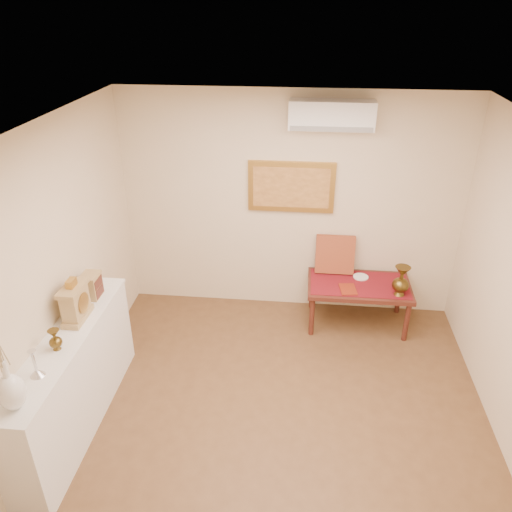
# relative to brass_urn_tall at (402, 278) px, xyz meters

# --- Properties ---
(floor) EXTENTS (4.50, 4.50, 0.00)m
(floor) POSITION_rel_brass_urn_tall_xyz_m (-1.28, -1.68, -0.77)
(floor) COLOR brown
(floor) RESTS_ON ground
(ceiling) EXTENTS (4.50, 4.50, 0.00)m
(ceiling) POSITION_rel_brass_urn_tall_xyz_m (-1.28, -1.68, 1.93)
(ceiling) COLOR white
(ceiling) RESTS_ON ground
(wall_back) EXTENTS (4.00, 0.02, 2.70)m
(wall_back) POSITION_rel_brass_urn_tall_xyz_m (-1.28, 0.57, 0.58)
(wall_back) COLOR beige
(wall_back) RESTS_ON ground
(wall_left) EXTENTS (0.02, 4.50, 2.70)m
(wall_left) POSITION_rel_brass_urn_tall_xyz_m (-3.28, -1.68, 0.58)
(wall_left) COLOR beige
(wall_left) RESTS_ON ground
(candlestick) EXTENTS (0.11, 0.11, 0.24)m
(candlestick) POSITION_rel_brass_urn_tall_xyz_m (-3.10, -2.17, 0.32)
(candlestick) COLOR silver
(candlestick) RESTS_ON display_ledge
(brass_urn_small) EXTENTS (0.11, 0.11, 0.24)m
(brass_urn_small) POSITION_rel_brass_urn_tall_xyz_m (-3.09, -1.84, 0.33)
(brass_urn_small) COLOR brown
(brass_urn_small) RESTS_ON display_ledge
(table_cloth) EXTENTS (1.14, 0.59, 0.01)m
(table_cloth) POSITION_rel_brass_urn_tall_xyz_m (-0.43, 0.20, -0.22)
(table_cloth) COLOR maroon
(table_cloth) RESTS_ON low_table
(brass_urn_tall) EXTENTS (0.19, 0.19, 0.43)m
(brass_urn_tall) POSITION_rel_brass_urn_tall_xyz_m (0.00, 0.00, 0.00)
(brass_urn_tall) COLOR brown
(brass_urn_tall) RESTS_ON table_cloth
(plate) EXTENTS (0.18, 0.18, 0.01)m
(plate) POSITION_rel_brass_urn_tall_xyz_m (-0.40, 0.34, -0.21)
(plate) COLOR white
(plate) RESTS_ON table_cloth
(menu) EXTENTS (0.21, 0.27, 0.01)m
(menu) POSITION_rel_brass_urn_tall_xyz_m (-0.57, 0.04, -0.21)
(menu) COLOR maroon
(menu) RESTS_ON table_cloth
(cushion) EXTENTS (0.46, 0.19, 0.48)m
(cushion) POSITION_rel_brass_urn_tall_xyz_m (-0.72, 0.46, 0.02)
(cushion) COLOR maroon
(cushion) RESTS_ON table_cloth
(display_ledge) EXTENTS (0.37, 2.02, 0.98)m
(display_ledge) POSITION_rel_brass_urn_tall_xyz_m (-3.10, -1.68, -0.28)
(display_ledge) COLOR silver
(display_ledge) RESTS_ON floor
(mantel_clock) EXTENTS (0.17, 0.36, 0.41)m
(mantel_clock) POSITION_rel_brass_urn_tall_xyz_m (-3.10, -1.40, 0.38)
(mantel_clock) COLOR tan
(mantel_clock) RESTS_ON display_ledge
(wooden_chest) EXTENTS (0.16, 0.21, 0.24)m
(wooden_chest) POSITION_rel_brass_urn_tall_xyz_m (-3.11, -1.03, 0.33)
(wooden_chest) COLOR tan
(wooden_chest) RESTS_ON display_ledge
(low_table) EXTENTS (1.20, 0.70, 0.55)m
(low_table) POSITION_rel_brass_urn_tall_xyz_m (-0.43, 0.20, -0.29)
(low_table) COLOR #4F2117
(low_table) RESTS_ON floor
(painting) EXTENTS (1.00, 0.06, 0.60)m
(painting) POSITION_rel_brass_urn_tall_xyz_m (-1.28, 0.54, 0.83)
(painting) COLOR #B78A3A
(painting) RESTS_ON wall_back
(ac_unit) EXTENTS (0.90, 0.25, 0.30)m
(ac_unit) POSITION_rel_brass_urn_tall_xyz_m (-0.88, 0.43, 1.67)
(ac_unit) COLOR white
(ac_unit) RESTS_ON wall_back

